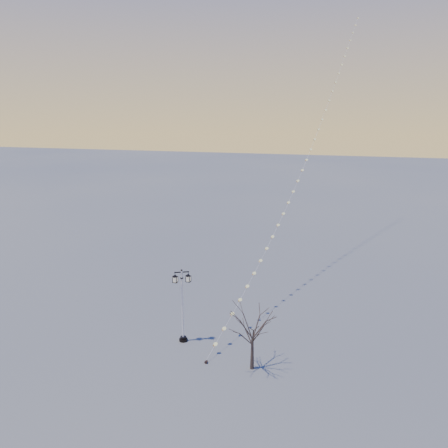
% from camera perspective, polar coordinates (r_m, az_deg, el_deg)
% --- Properties ---
extents(ground, '(300.00, 300.00, 0.00)m').
position_cam_1_polar(ground, '(31.41, -7.16, -17.79)').
color(ground, '#5F6260').
rests_on(ground, ground).
extents(street_lamp, '(1.35, 0.89, 5.65)m').
position_cam_1_polar(street_lamp, '(32.98, -5.36, -9.92)').
color(street_lamp, black).
rests_on(street_lamp, ground).
extents(bare_tree, '(2.49, 2.49, 4.13)m').
position_cam_1_polar(bare_tree, '(29.72, 3.69, -13.32)').
color(bare_tree, '#352A22').
rests_on(bare_tree, ground).
extents(kite_train, '(8.94, 44.04, 29.38)m').
position_cam_1_polar(kite_train, '(47.51, 10.72, 11.64)').
color(kite_train, black).
rests_on(kite_train, ground).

